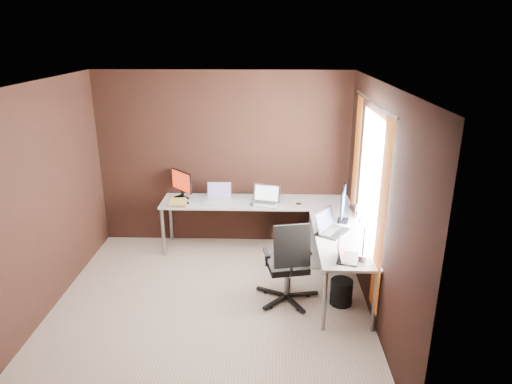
# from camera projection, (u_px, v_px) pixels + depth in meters

# --- Properties ---
(room) EXTENTS (3.60, 3.60, 2.50)m
(room) POSITION_uv_depth(u_px,v_px,m) (240.00, 200.00, 4.88)
(room) COLOR beige
(room) RESTS_ON ground
(desk) EXTENTS (2.65, 2.25, 0.73)m
(desk) POSITION_uv_depth(u_px,v_px,m) (283.00, 217.00, 5.98)
(desk) COLOR white
(desk) RESTS_ON ground
(drawer_pedestal) EXTENTS (0.42, 0.50, 0.60)m
(drawer_pedestal) POSITION_uv_depth(u_px,v_px,m) (325.00, 240.00, 6.19)
(drawer_pedestal) COLOR white
(drawer_pedestal) RESTS_ON ground
(monitor_left) EXTENTS (0.34, 0.35, 0.40)m
(monitor_left) POSITION_uv_depth(u_px,v_px,m) (182.00, 183.00, 6.46)
(monitor_left) COLOR black
(monitor_left) RESTS_ON desk
(monitor_right) EXTENTS (0.17, 0.51, 0.42)m
(monitor_right) POSITION_uv_depth(u_px,v_px,m) (343.00, 203.00, 5.65)
(monitor_right) COLOR black
(monitor_right) RESTS_ON desk
(laptop_white) EXTENTS (0.34, 0.24, 0.22)m
(laptop_white) POSITION_uv_depth(u_px,v_px,m) (219.00, 196.00, 6.48)
(laptop_white) COLOR white
(laptop_white) RESTS_ON desk
(laptop_silver) EXTENTS (0.43, 0.35, 0.25)m
(laptop_silver) POSITION_uv_depth(u_px,v_px,m) (265.00, 200.00, 6.30)
(laptop_silver) COLOR silver
(laptop_silver) RESTS_ON desk
(laptop_black_big) EXTENTS (0.45, 0.49, 0.26)m
(laptop_black_big) POSITION_uv_depth(u_px,v_px,m) (330.00, 227.00, 5.41)
(laptop_black_big) COLOR black
(laptop_black_big) RESTS_ON desk
(laptop_black_small) EXTENTS (0.29, 0.35, 0.21)m
(laptop_black_small) POSITION_uv_depth(u_px,v_px,m) (345.00, 255.00, 4.77)
(laptop_black_small) COLOR black
(laptop_black_small) RESTS_ON desk
(book_stack) EXTENTS (0.26, 0.21, 0.08)m
(book_stack) POSITION_uv_depth(u_px,v_px,m) (178.00, 203.00, 6.25)
(book_stack) COLOR #90624D
(book_stack) RESTS_ON desk
(mouse_left) EXTENTS (0.08, 0.06, 0.03)m
(mouse_left) POSITION_uv_depth(u_px,v_px,m) (187.00, 203.00, 6.29)
(mouse_left) COLOR black
(mouse_left) RESTS_ON desk
(mouse_corner) EXTENTS (0.09, 0.06, 0.03)m
(mouse_corner) POSITION_uv_depth(u_px,v_px,m) (299.00, 204.00, 6.27)
(mouse_corner) COLOR black
(mouse_corner) RESTS_ON desk
(desk_lamp) EXTENTS (0.19, 0.22, 0.59)m
(desk_lamp) POSITION_uv_depth(u_px,v_px,m) (357.00, 225.00, 4.68)
(desk_lamp) COLOR slate
(desk_lamp) RESTS_ON desk
(office_chair) EXTENTS (0.58, 0.59, 1.03)m
(office_chair) POSITION_uv_depth(u_px,v_px,m) (287.00, 278.00, 5.26)
(office_chair) COLOR black
(office_chair) RESTS_ON ground
(wastebasket) EXTENTS (0.34, 0.34, 0.30)m
(wastebasket) POSITION_uv_depth(u_px,v_px,m) (341.00, 292.00, 5.25)
(wastebasket) COLOR black
(wastebasket) RESTS_ON ground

